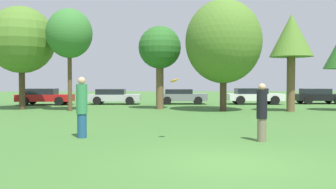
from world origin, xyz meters
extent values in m
plane|color=#3D6B2D|center=(0.00, 0.00, 0.00)|extent=(120.00, 120.00, 0.00)
cylinder|color=navy|center=(-4.02, 3.85, 0.39)|extent=(0.30, 0.30, 0.78)
cylinder|color=#337F4C|center=(-4.02, 3.85, 1.25)|extent=(0.35, 0.35, 0.95)
sphere|color=tan|center=(-4.02, 3.85, 1.84)|extent=(0.25, 0.25, 0.25)
cylinder|color=#726651|center=(1.54, 2.85, 0.35)|extent=(0.27, 0.27, 0.70)
cylinder|color=black|center=(1.54, 2.85, 1.12)|extent=(0.32, 0.32, 0.85)
sphere|color=tan|center=(1.54, 2.85, 1.65)|extent=(0.22, 0.22, 0.22)
cylinder|color=orange|center=(-1.09, 3.13, 1.84)|extent=(0.26, 0.24, 0.15)
cylinder|color=#473323|center=(-10.21, 16.24, 1.66)|extent=(0.38, 0.38, 3.32)
sphere|color=#4C7528|center=(-10.21, 16.24, 4.50)|extent=(4.31, 4.31, 4.31)
cylinder|color=brown|center=(-6.83, 14.87, 2.00)|extent=(0.25, 0.25, 3.99)
ellipsoid|color=#33702D|center=(-6.83, 14.87, 4.76)|extent=(2.79, 2.79, 3.02)
cylinder|color=brown|center=(-1.27, 16.14, 1.64)|extent=(0.49, 0.49, 3.28)
sphere|color=#286023|center=(-1.27, 16.14, 4.05)|extent=(2.78, 2.78, 2.78)
cylinder|color=#473323|center=(2.59, 14.41, 1.49)|extent=(0.41, 0.41, 2.98)
ellipsoid|color=#4C7528|center=(2.59, 14.41, 4.26)|extent=(4.66, 4.66, 5.11)
cylinder|color=brown|center=(6.58, 13.84, 1.65)|extent=(0.48, 0.48, 3.30)
cone|color=#4C7528|center=(6.58, 13.84, 4.59)|extent=(2.58, 2.58, 2.58)
cube|color=red|center=(-10.08, 20.97, 0.55)|extent=(4.24, 1.85, 0.53)
cube|color=black|center=(-10.39, 20.98, 1.04)|extent=(2.35, 1.58, 0.45)
cylinder|color=black|center=(-8.75, 21.78, 0.33)|extent=(0.67, 0.23, 0.66)
cylinder|color=black|center=(-8.81, 20.07, 0.33)|extent=(0.67, 0.23, 0.66)
cylinder|color=black|center=(-11.35, 21.86, 0.33)|extent=(0.67, 0.23, 0.66)
cylinder|color=black|center=(-11.41, 20.16, 0.33)|extent=(0.67, 0.23, 0.66)
cube|color=#B2B2B7|center=(-4.76, 21.52, 0.53)|extent=(4.12, 1.92, 0.51)
cube|color=black|center=(-5.06, 21.53, 1.00)|extent=(2.29, 1.64, 0.43)
cylinder|color=black|center=(-3.47, 22.37, 0.32)|extent=(0.65, 0.23, 0.65)
cylinder|color=black|center=(-3.53, 20.59, 0.32)|extent=(0.65, 0.23, 0.65)
cylinder|color=black|center=(-5.98, 22.46, 0.32)|extent=(0.65, 0.23, 0.65)
cylinder|color=black|center=(-6.04, 20.68, 0.32)|extent=(0.65, 0.23, 0.65)
cube|color=slate|center=(0.64, 21.57, 0.55)|extent=(3.98, 1.89, 0.56)
cube|color=black|center=(0.35, 21.58, 1.01)|extent=(2.21, 1.62, 0.36)
cylinder|color=black|center=(1.89, 22.41, 0.32)|extent=(0.64, 0.18, 0.64)
cylinder|color=black|center=(1.83, 20.65, 0.32)|extent=(0.64, 0.18, 0.64)
cylinder|color=black|center=(-0.55, 22.49, 0.32)|extent=(0.64, 0.18, 0.64)
cylinder|color=black|center=(-0.60, 20.73, 0.32)|extent=(0.64, 0.18, 0.64)
cube|color=silver|center=(6.45, 21.15, 0.57)|extent=(4.41, 1.99, 0.53)
cube|color=black|center=(6.12, 21.16, 1.05)|extent=(2.44, 1.70, 0.44)
cylinder|color=black|center=(7.83, 22.02, 0.35)|extent=(0.71, 0.21, 0.71)
cylinder|color=black|center=(7.76, 20.18, 0.35)|extent=(0.71, 0.21, 0.71)
cylinder|color=black|center=(5.13, 22.11, 0.35)|extent=(0.71, 0.21, 0.71)
cylinder|color=black|center=(5.07, 20.27, 0.35)|extent=(0.71, 0.21, 0.71)
cube|color=black|center=(11.82, 21.50, 0.53)|extent=(3.91, 1.90, 0.53)
cube|color=black|center=(11.53, 21.51, 1.02)|extent=(2.17, 1.63, 0.43)
cylinder|color=black|center=(13.04, 22.34, 0.32)|extent=(0.65, 0.24, 0.64)
cylinder|color=black|center=(10.65, 22.42, 0.32)|extent=(0.65, 0.24, 0.64)
cylinder|color=black|center=(10.59, 20.65, 0.32)|extent=(0.65, 0.24, 0.64)
camera|label=1|loc=(-1.75, -8.12, 1.81)|focal=39.58mm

